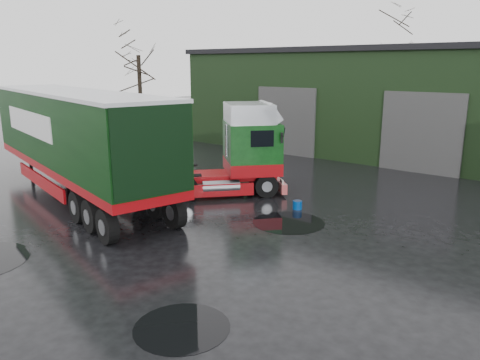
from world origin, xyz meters
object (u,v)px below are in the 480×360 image
Objects in this scene: wash_bucket at (297,205)px; tree_back_a at (392,71)px; tree_left at (140,80)px; hero_tractor at (211,149)px; warehouse at (457,102)px; trailer_left at (75,144)px.

tree_back_a is at bearing 104.67° from wash_bucket.
hero_tractor is at bearing -28.94° from tree_left.
warehouse is 16.47m from hero_tractor.
warehouse is at bearing 22.83° from tree_left.
wash_bucket is at bearing -75.33° from tree_back_a.
trailer_left is (-9.50, -19.22, -0.99)m from warehouse.
hero_tractor is (-5.44, -15.50, -1.25)m from warehouse.
trailer_left is 1.47× the size of tree_back_a.
warehouse is 21.46m from trailer_left.
tree_left is (-17.58, 7.13, 4.09)m from wash_bucket.
tree_back_a is at bearing 10.59° from trailer_left.
hero_tractor is 0.44× the size of trailer_left.
tree_left is at bearing -167.53° from hero_tractor.
warehouse is 12.90m from tree_back_a.
wash_bucket is 0.04× the size of tree_back_a.
warehouse is at bearing -51.34° from tree_back_a.
tree_back_a reaches higher than hero_tractor.
wash_bucket is (-1.42, -15.13, -2.99)m from warehouse.
trailer_left is 40.38× the size of wash_bucket.
tree_back_a is (1.50, 29.22, 2.58)m from trailer_left.
tree_back_a reaches higher than trailer_left.
tree_back_a is (-8.00, 10.00, 1.59)m from warehouse.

